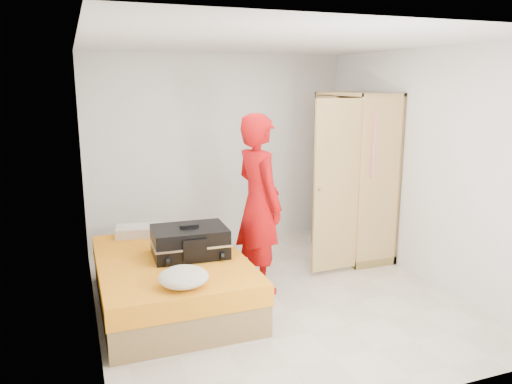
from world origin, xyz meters
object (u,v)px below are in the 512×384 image
object	(u,v)px
round_cushion	(184,277)
wardrobe	(353,180)
person	(259,204)
bed	(172,280)
suitcase	(190,242)

from	to	relation	value
round_cushion	wardrobe	bearing A→B (deg)	29.95
person	round_cushion	distance (m)	1.35
bed	round_cushion	world-z (taller)	round_cushion
round_cushion	person	bearing A→B (deg)	39.34
wardrobe	round_cushion	xyz separation A→B (m)	(-2.53, -1.46, -0.42)
bed	suitcase	world-z (taller)	suitcase
wardrobe	suitcase	distance (m)	2.43
wardrobe	round_cushion	bearing A→B (deg)	-150.05
wardrobe	person	xyz separation A→B (m)	(-1.53, -0.63, -0.04)
bed	round_cushion	size ratio (longest dim) A/B	4.64
wardrobe	round_cushion	size ratio (longest dim) A/B	4.83
wardrobe	person	distance (m)	1.65
wardrobe	suitcase	xyz separation A→B (m)	(-2.30, -0.71, -0.35)
wardrobe	bed	bearing A→B (deg)	-164.38
wardrobe	suitcase	world-z (taller)	wardrobe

